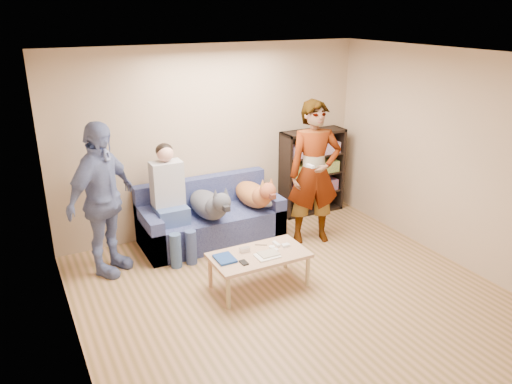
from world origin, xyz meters
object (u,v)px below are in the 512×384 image
camera_silver (245,250)px  person_seated (170,197)px  person_standing_left (102,200)px  notebook_blue (225,259)px  bookshelf (312,170)px  person_standing_right (314,173)px  coffee_table (259,257)px  sofa (210,220)px  dog_tan (255,194)px  dog_gray (210,205)px

camera_silver → person_seated: 1.31m
person_standing_left → person_seated: (0.86, 0.14, -0.16)m
notebook_blue → bookshelf: bookshelf is taller
camera_silver → person_seated: person_seated is taller
notebook_blue → person_standing_right: bearing=23.9°
notebook_blue → person_seated: bearing=98.9°
person_seated → coffee_table: size_ratio=1.34×
person_standing_right → notebook_blue: 1.86m
notebook_blue → camera_silver: bearing=14.0°
person_seated → person_standing_left: bearing=-170.7°
camera_silver → bookshelf: 2.46m
person_standing_right → person_standing_left: size_ratio=1.04×
sofa → person_seated: size_ratio=1.29×
sofa → dog_tan: dog_tan is taller
person_standing_left → dog_tan: 2.08m
dog_tan → notebook_blue: bearing=-129.4°
camera_silver → dog_gray: size_ratio=0.09×
person_standing_left → dog_gray: 1.38m
person_standing_right → person_seated: (-1.83, 0.53, -0.20)m
notebook_blue → dog_tan: 1.59m
person_standing_left → coffee_table: bearing=-78.5°
notebook_blue → dog_gray: 1.18m
person_standing_left → coffee_table: (1.46, -1.16, -0.56)m
camera_silver → person_seated: bearing=112.0°
dog_tan → dog_gray: bearing=-172.5°
person_standing_right → person_standing_left: 2.72m
person_standing_right → dog_gray: 1.44m
dog_gray → notebook_blue: bearing=-104.5°
person_seated → coffee_table: person_seated is taller
camera_silver → coffee_table: 0.18m
coffee_table → bookshelf: bookshelf is taller
camera_silver → person_standing_right: bearing=25.8°
notebook_blue → person_seated: (-0.20, 1.25, 0.34)m
notebook_blue → person_seated: person_seated is taller
person_standing_left → camera_silver: bearing=-77.8°
person_seated → notebook_blue: bearing=-81.1°
person_seated → dog_tan: (1.20, -0.03, -0.16)m
person_standing_right → dog_tan: person_standing_right is taller
dog_gray → coffee_table: size_ratio=1.12×
coffee_table → bookshelf: 2.46m
sofa → coffee_table: (0.01, -1.43, 0.09)m
camera_silver → dog_gray: 1.07m
coffee_table → bookshelf: (1.79, 1.66, 0.31)m
dog_gray → dog_tan: dog_gray is taller
dog_gray → bookshelf: (1.90, 0.49, 0.06)m
person_standing_left → sofa: person_standing_left is taller
person_standing_left → dog_tan: (2.06, 0.11, -0.32)m
person_seated → bookshelf: (2.38, 0.36, -0.09)m
person_seated → dog_gray: (0.49, -0.13, -0.15)m
person_seated → dog_gray: 0.53m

